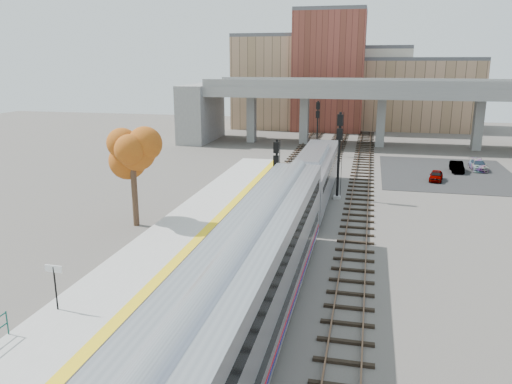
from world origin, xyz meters
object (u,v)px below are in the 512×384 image
at_px(locomotive, 314,175).
at_px(signal_mast_mid, 339,156).
at_px(tree, 132,156).
at_px(signal_mast_far, 317,129).
at_px(coach, 258,272).
at_px(signal_mast_near, 276,184).
at_px(car_a, 436,176).
at_px(car_c, 478,165).
at_px(car_b, 457,167).

bearing_deg(locomotive, signal_mast_mid, 18.76).
distance_m(signal_mast_mid, tree, 17.83).
height_order(signal_mast_mid, signal_mast_far, signal_mast_mid).
bearing_deg(locomotive, coach, -90.00).
xyz_separation_m(coach, signal_mast_near, (-2.10, 15.60, 0.21)).
distance_m(car_a, car_c, 8.39).
bearing_deg(car_c, signal_mast_mid, -134.07).
bearing_deg(signal_mast_far, car_c, -15.83).
height_order(signal_mast_near, car_b, signal_mast_near).
xyz_separation_m(locomotive, tree, (-12.15, -10.08, 3.03)).
relative_size(signal_mast_far, car_b, 2.01).
height_order(locomotive, coach, coach).
distance_m(coach, tree, 17.63).
bearing_deg(coach, signal_mast_near, 97.67).
bearing_deg(car_a, locomotive, -128.99).
distance_m(signal_mast_near, tree, 10.76).
relative_size(signal_mast_mid, signal_mast_far, 1.10).
xyz_separation_m(coach, car_b, (14.16, 37.54, -2.18)).
bearing_deg(signal_mast_mid, tree, -142.75).
bearing_deg(tree, car_a, 40.33).
bearing_deg(signal_mast_near, car_c, 51.39).
xyz_separation_m(tree, car_c, (28.81, 26.57, -4.70)).
bearing_deg(tree, signal_mast_near, 17.02).
xyz_separation_m(signal_mast_mid, car_c, (14.66, 15.81, -3.34)).
bearing_deg(car_b, signal_mast_far, 157.87).
height_order(tree, car_b, tree).
height_order(car_b, car_c, car_b).
height_order(signal_mast_near, signal_mast_far, signal_mast_far).
height_order(locomotive, car_c, locomotive).
relative_size(locomotive, signal_mast_far, 2.71).
height_order(coach, signal_mast_near, signal_mast_near).
height_order(signal_mast_far, car_b, signal_mast_far).
height_order(coach, signal_mast_far, signal_mast_far).
xyz_separation_m(signal_mast_near, tree, (-10.05, -3.08, 2.30)).
relative_size(coach, car_a, 8.04).
distance_m(signal_mast_far, tree, 33.49).
height_order(signal_mast_mid, tree, signal_mast_mid).
relative_size(signal_mast_near, signal_mast_mid, 0.82).
distance_m(signal_mast_mid, signal_mast_far, 21.53).
bearing_deg(locomotive, signal_mast_near, -106.69).
xyz_separation_m(signal_mast_near, car_b, (16.26, 21.94, -2.39)).
xyz_separation_m(signal_mast_near, signal_mast_mid, (4.10, 7.68, 0.94)).
distance_m(tree, car_c, 39.47).
distance_m(locomotive, car_a, 15.23).
bearing_deg(signal_mast_near, car_a, 51.40).
bearing_deg(car_a, car_b, 71.29).
xyz_separation_m(signal_mast_mid, car_b, (12.16, 14.26, -3.33)).
bearing_deg(car_b, car_a, -117.92).
height_order(locomotive, signal_mast_far, signal_mast_far).
relative_size(tree, car_b, 2.04).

